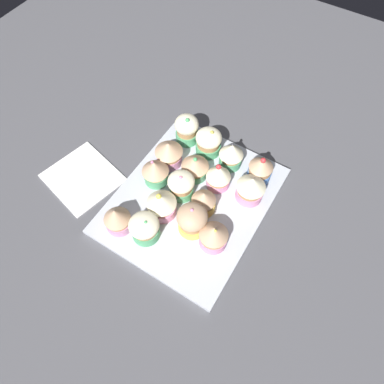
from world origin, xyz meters
The scene contains 19 objects.
ground_plane centered at (0.00, 0.00, -1.50)cm, with size 180.00×180.00×3.00cm, color #4C4C51.
baking_tray centered at (0.00, 0.00, 0.60)cm, with size 31.49×38.08×1.20cm.
cupcake_0 centered at (-10.07, -12.92, 4.90)cm, with size 5.46×5.46×7.73cm.
cupcake_1 centered at (-2.65, -12.86, 4.91)cm, with size 5.64×5.64×7.38cm.
cupcake_2 centered at (3.80, -13.60, 4.62)cm, with size 6.19×6.19×7.02cm.
cupcake_3 centered at (10.03, -13.85, 5.21)cm, with size 5.77×5.77×8.15cm.
cupcake_4 centered at (-10.48, -7.26, 4.89)cm, with size 6.42×6.42×7.13cm.
cupcake_5 centered at (-2.98, -6.37, 4.82)cm, with size 5.59×5.59×7.41cm.
cupcake_6 centered at (2.84, -5.94, 4.84)cm, with size 6.31×6.31×7.20cm.
cupcake_7 centered at (9.89, -5.88, 4.83)cm, with size 6.51×6.51×6.91cm.
cupcake_8 centered at (-3.38, 0.77, 4.53)cm, with size 5.29×5.29×6.63cm.
cupcake_9 centered at (2.74, -0.19, 4.70)cm, with size 5.94×5.94×6.87cm.
cupcake_10 centered at (9.62, 0.05, 4.77)cm, with size 6.08×6.08×7.01cm.
cupcake_11 centered at (-9.15, 6.53, 4.69)cm, with size 5.98×5.98×7.09cm.
cupcake_12 centered at (-3.78, 6.01, 5.02)cm, with size 6.41×6.41×7.69cm.
cupcake_13 centered at (3.78, 6.15, 4.82)cm, with size 6.51×6.51×7.41cm.
cupcake_14 centered at (3.69, 12.42, 4.45)cm, with size 6.34×6.34×6.45cm.
cupcake_15 centered at (9.71, 13.74, 4.62)cm, with size 5.65×5.65×6.80cm.
napkin centered at (25.38, 8.22, 0.30)cm, with size 15.99×14.45×0.60cm, color white.
Camera 1 is at (-20.09, 32.52, 68.93)cm, focal length 32.39 mm.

